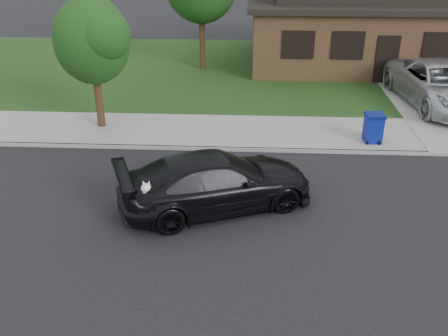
{
  "coord_description": "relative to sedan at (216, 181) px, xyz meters",
  "views": [
    {
      "loc": [
        -2.13,
        -11.56,
        6.99
      ],
      "look_at": [
        -2.74,
        0.05,
        1.1
      ],
      "focal_mm": 40.0,
      "sensor_mm": 36.0,
      "label": 1
    }
  ],
  "objects": [
    {
      "name": "lawn",
      "position": [
        2.95,
        13.05,
        -0.69
      ],
      "size": [
        60.0,
        13.0,
        0.13
      ],
      "primitive_type": "cube",
      "color": "#193814",
      "rests_on": "ground"
    },
    {
      "name": "driveway",
      "position": [
        8.95,
        10.05,
        -0.68
      ],
      "size": [
        4.5,
        13.0,
        0.14
      ],
      "primitive_type": "cube",
      "color": "gray",
      "rests_on": "ground"
    },
    {
      "name": "recycling_bin",
      "position": [
        5.02,
        4.31,
        -0.13
      ],
      "size": [
        0.65,
        0.67,
        1.0
      ],
      "rotation": [
        0.0,
        0.0,
        0.09
      ],
      "color": "navy",
      "rests_on": "sidewalk"
    },
    {
      "name": "house",
      "position": [
        6.95,
        15.05,
        1.38
      ],
      "size": [
        12.6,
        8.6,
        4.65
      ],
      "color": "#422B1C",
      "rests_on": "ground"
    },
    {
      "name": "ground",
      "position": [
        2.95,
        0.05,
        -0.75
      ],
      "size": [
        120.0,
        120.0,
        0.0
      ],
      "primitive_type": "plane",
      "color": "black",
      "rests_on": "ground"
    },
    {
      "name": "curb",
      "position": [
        2.95,
        3.55,
        -0.69
      ],
      "size": [
        60.0,
        0.12,
        0.12
      ],
      "primitive_type": "cube",
      "color": "gray",
      "rests_on": "ground"
    },
    {
      "name": "minivan",
      "position": [
        8.45,
        8.19,
        0.22
      ],
      "size": [
        3.51,
        6.3,
        1.67
      ],
      "primitive_type": "imported",
      "rotation": [
        0.0,
        0.0,
        0.13
      ],
      "color": "#B7BBBF",
      "rests_on": "driveway"
    },
    {
      "name": "sidewalk",
      "position": [
        2.95,
        5.05,
        -0.69
      ],
      "size": [
        60.0,
        3.0,
        0.12
      ],
      "primitive_type": "cube",
      "color": "gray",
      "rests_on": "ground"
    },
    {
      "name": "tree_2",
      "position": [
        -4.43,
        5.16,
        2.52
      ],
      "size": [
        2.73,
        2.6,
        4.59
      ],
      "color": "#332114",
      "rests_on": "ground"
    },
    {
      "name": "sedan",
      "position": [
        0.0,
        0.0,
        0.0
      ],
      "size": [
        5.58,
        3.88,
        1.5
      ],
      "rotation": [
        0.0,
        0.0,
        1.95
      ],
      "color": "black",
      "rests_on": "ground"
    }
  ]
}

